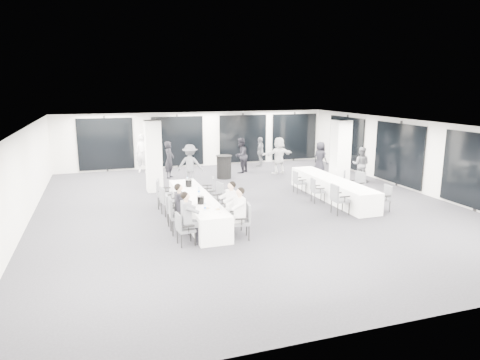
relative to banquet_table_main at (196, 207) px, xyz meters
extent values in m
cube|color=#25252A|center=(2.02, 0.92, -0.39)|extent=(14.00, 16.00, 0.02)
cube|color=white|center=(2.02, 0.92, 2.43)|extent=(14.00, 16.00, 0.02)
cube|color=silver|center=(-4.99, 0.92, 1.02)|extent=(0.02, 16.00, 2.80)
cube|color=silver|center=(9.03, 0.92, 1.02)|extent=(0.02, 16.00, 2.80)
cube|color=silver|center=(2.02, 8.93, 1.02)|extent=(14.00, 0.02, 2.80)
cube|color=silver|center=(2.02, -7.09, 1.02)|extent=(14.00, 0.02, 2.80)
cube|color=black|center=(2.02, 8.86, 0.98)|extent=(13.60, 0.06, 2.50)
cube|color=black|center=(8.96, 1.92, 0.98)|extent=(0.06, 14.00, 2.50)
cube|color=white|center=(-0.78, 4.12, 1.02)|extent=(0.60, 0.60, 2.80)
cube|color=white|center=(6.22, 1.92, 1.02)|extent=(0.60, 0.60, 2.80)
cube|color=white|center=(0.00, 0.00, 0.00)|extent=(0.90, 5.00, 0.75)
cube|color=white|center=(5.31, 0.91, 0.00)|extent=(0.90, 5.00, 0.75)
cylinder|color=black|center=(2.51, 5.58, 0.14)|extent=(0.65, 0.65, 1.03)
cylinder|color=black|center=(2.51, 5.58, 0.65)|extent=(0.75, 0.75, 0.02)
cube|color=#4C4E53|center=(-0.75, -2.12, 0.04)|extent=(0.47, 0.49, 0.07)
cube|color=#4C4E53|center=(-0.95, -2.14, 0.29)|extent=(0.10, 0.43, 0.42)
cylinder|color=black|center=(-0.95, -1.96, -0.19)|extent=(0.03, 0.03, 0.38)
cylinder|color=black|center=(-0.91, -2.33, -0.19)|extent=(0.03, 0.03, 0.38)
cylinder|color=black|center=(-0.59, -1.92, -0.19)|extent=(0.03, 0.03, 0.38)
cylinder|color=black|center=(-0.55, -2.28, -0.19)|extent=(0.03, 0.03, 0.38)
cube|color=black|center=(-0.78, -1.89, 0.20)|extent=(0.32, 0.07, 0.04)
cube|color=black|center=(-0.72, -2.35, 0.20)|extent=(0.32, 0.07, 0.04)
cube|color=#4C4E53|center=(-0.75, -1.15, 0.11)|extent=(0.52, 0.54, 0.09)
cube|color=#4C4E53|center=(-0.99, -1.14, 0.41)|extent=(0.08, 0.50, 0.50)
cylinder|color=black|center=(-0.96, -0.92, -0.15)|extent=(0.04, 0.04, 0.45)
cylinder|color=black|center=(-0.97, -1.36, -0.15)|extent=(0.04, 0.04, 0.45)
cylinder|color=black|center=(-0.53, -0.94, -0.15)|extent=(0.04, 0.04, 0.45)
cylinder|color=black|center=(-0.54, -1.37, -0.15)|extent=(0.04, 0.04, 0.45)
cube|color=black|center=(-0.74, -0.88, 0.30)|extent=(0.37, 0.06, 0.04)
cube|color=black|center=(-0.76, -1.42, 0.30)|extent=(0.37, 0.06, 0.04)
cube|color=#4C4E53|center=(-0.75, -0.32, 0.06)|extent=(0.49, 0.51, 0.08)
cube|color=#4C4E53|center=(-0.96, -0.30, 0.33)|extent=(0.10, 0.45, 0.45)
cylinder|color=black|center=(-0.93, -0.10, -0.18)|extent=(0.04, 0.04, 0.40)
cylinder|color=black|center=(-0.96, -0.49, -0.18)|extent=(0.04, 0.04, 0.40)
cylinder|color=black|center=(-0.54, -0.14, -0.18)|extent=(0.04, 0.04, 0.40)
cylinder|color=black|center=(-0.57, -0.53, -0.18)|extent=(0.04, 0.04, 0.40)
cube|color=black|center=(-0.73, -0.07, 0.23)|extent=(0.33, 0.07, 0.04)
cube|color=black|center=(-0.77, -0.56, 0.23)|extent=(0.33, 0.07, 0.04)
cube|color=#4C4E53|center=(-0.75, 0.69, 0.06)|extent=(0.52, 0.54, 0.08)
cube|color=#4C4E53|center=(-0.96, 0.65, 0.33)|extent=(0.13, 0.45, 0.45)
cylinder|color=black|center=(-0.97, 0.85, -0.18)|extent=(0.04, 0.04, 0.40)
cylinder|color=black|center=(-0.91, 0.46, -0.18)|extent=(0.04, 0.04, 0.40)
cylinder|color=black|center=(-0.59, 0.91, -0.18)|extent=(0.04, 0.04, 0.40)
cylinder|color=black|center=(-0.53, 0.53, -0.18)|extent=(0.04, 0.04, 0.40)
cube|color=black|center=(-0.79, 0.93, 0.23)|extent=(0.33, 0.09, 0.04)
cube|color=black|center=(-0.71, 0.45, 0.23)|extent=(0.33, 0.09, 0.04)
cube|color=#4C4E53|center=(-0.75, 1.57, 0.09)|extent=(0.58, 0.60, 0.08)
cube|color=#4C4E53|center=(-0.97, 1.63, 0.37)|extent=(0.17, 0.48, 0.48)
cylinder|color=black|center=(-0.90, 1.82, -0.16)|extent=(0.04, 0.04, 0.42)
cylinder|color=black|center=(-1.00, 1.42, -0.16)|extent=(0.04, 0.04, 0.42)
cylinder|color=black|center=(-0.50, 1.72, -0.16)|extent=(0.04, 0.04, 0.42)
cylinder|color=black|center=(-0.60, 1.32, -0.16)|extent=(0.04, 0.04, 0.42)
cube|color=black|center=(-0.69, 1.82, 0.27)|extent=(0.35, 0.12, 0.04)
cube|color=black|center=(-0.81, 1.32, 0.27)|extent=(0.35, 0.12, 0.04)
cube|color=#4C4E53|center=(0.75, -2.12, 0.09)|extent=(0.55, 0.57, 0.08)
cube|color=#4C4E53|center=(0.97, -2.16, 0.36)|extent=(0.14, 0.48, 0.47)
cylinder|color=black|center=(0.92, -2.35, -0.16)|extent=(0.04, 0.04, 0.42)
cylinder|color=black|center=(0.99, -1.95, -0.16)|extent=(0.04, 0.04, 0.42)
cylinder|color=black|center=(0.51, -2.28, -0.16)|extent=(0.04, 0.04, 0.42)
cylinder|color=black|center=(0.58, -1.88, -0.16)|extent=(0.04, 0.04, 0.42)
cube|color=black|center=(0.71, -2.37, 0.26)|extent=(0.35, 0.10, 0.04)
cube|color=black|center=(0.79, -1.86, 0.26)|extent=(0.35, 0.10, 0.04)
cube|color=#4C4E53|center=(0.75, -1.34, 0.08)|extent=(0.53, 0.55, 0.08)
cube|color=#4C4E53|center=(0.97, -1.31, 0.36)|extent=(0.12, 0.47, 0.47)
cylinder|color=black|center=(0.98, -1.51, -0.17)|extent=(0.04, 0.04, 0.42)
cylinder|color=black|center=(0.92, -1.11, -0.17)|extent=(0.04, 0.04, 0.42)
cylinder|color=black|center=(0.58, -1.57, -0.17)|extent=(0.04, 0.04, 0.42)
cylinder|color=black|center=(0.52, -1.16, -0.17)|extent=(0.04, 0.04, 0.42)
cube|color=black|center=(0.78, -1.59, 0.26)|extent=(0.35, 0.09, 0.04)
cube|color=black|center=(0.72, -1.09, 0.26)|extent=(0.35, 0.09, 0.04)
cube|color=#4C4E53|center=(0.75, -0.25, 0.03)|extent=(0.49, 0.51, 0.07)
cube|color=#4C4E53|center=(0.95, -0.21, 0.28)|extent=(0.14, 0.42, 0.42)
cylinder|color=black|center=(0.96, -0.39, -0.19)|extent=(0.03, 0.03, 0.37)
cylinder|color=black|center=(0.89, -0.04, -0.19)|extent=(0.03, 0.03, 0.37)
cylinder|color=black|center=(0.61, -0.47, -0.19)|extent=(0.03, 0.03, 0.37)
cylinder|color=black|center=(0.54, -0.11, -0.19)|extent=(0.03, 0.03, 0.37)
cube|color=black|center=(0.79, -0.47, 0.19)|extent=(0.31, 0.10, 0.04)
cube|color=black|center=(0.71, -0.03, 0.19)|extent=(0.31, 0.10, 0.04)
cube|color=#4C4E53|center=(0.75, 0.68, 0.08)|extent=(0.54, 0.55, 0.08)
cube|color=#4C4E53|center=(0.97, 0.72, 0.35)|extent=(0.14, 0.46, 0.46)
cylinder|color=black|center=(0.98, 0.52, -0.17)|extent=(0.04, 0.04, 0.41)
cylinder|color=black|center=(0.91, 0.91, -0.17)|extent=(0.04, 0.04, 0.41)
cylinder|color=black|center=(0.59, 0.44, -0.17)|extent=(0.04, 0.04, 0.41)
cylinder|color=black|center=(0.52, 0.84, -0.17)|extent=(0.04, 0.04, 0.41)
cube|color=black|center=(0.79, 0.43, 0.25)|extent=(0.34, 0.10, 0.04)
cube|color=black|center=(0.71, 0.92, 0.25)|extent=(0.34, 0.10, 0.04)
cube|color=#4C4E53|center=(0.75, 1.64, 0.07)|extent=(0.56, 0.57, 0.08)
cube|color=#4C4E53|center=(0.96, 1.58, 0.34)|extent=(0.17, 0.46, 0.46)
cylinder|color=black|center=(0.90, 1.39, -0.17)|extent=(0.04, 0.04, 0.41)
cylinder|color=black|center=(0.99, 1.78, -0.17)|extent=(0.04, 0.04, 0.41)
cylinder|color=black|center=(0.51, 1.49, -0.17)|extent=(0.04, 0.04, 0.41)
cylinder|color=black|center=(0.60, 1.88, -0.17)|extent=(0.04, 0.04, 0.41)
cube|color=black|center=(0.69, 1.39, 0.24)|extent=(0.34, 0.12, 0.04)
cube|color=black|center=(0.81, 1.88, 0.24)|extent=(0.34, 0.12, 0.04)
cube|color=#4C4E53|center=(4.56, -0.95, 0.09)|extent=(0.49, 0.51, 0.08)
cube|color=#4C4E53|center=(4.33, -0.94, 0.37)|extent=(0.07, 0.48, 0.48)
cylinder|color=black|center=(4.35, -0.74, -0.16)|extent=(0.04, 0.04, 0.43)
cylinder|color=black|center=(4.34, -1.15, -0.16)|extent=(0.04, 0.04, 0.43)
cylinder|color=black|center=(4.77, -0.74, -0.16)|extent=(0.04, 0.04, 0.43)
cylinder|color=black|center=(4.76, -1.16, -0.16)|extent=(0.04, 0.04, 0.43)
cube|color=black|center=(4.56, -0.69, 0.27)|extent=(0.35, 0.05, 0.04)
cube|color=black|center=(4.55, -1.21, 0.27)|extent=(0.35, 0.05, 0.04)
cube|color=#4C4E53|center=(4.56, 0.56, 0.04)|extent=(0.49, 0.50, 0.07)
cube|color=#4C4E53|center=(4.36, 0.59, 0.28)|extent=(0.12, 0.42, 0.42)
cylinder|color=black|center=(4.40, 0.77, -0.19)|extent=(0.03, 0.03, 0.38)
cylinder|color=black|center=(4.35, 0.41, -0.19)|extent=(0.03, 0.03, 0.38)
cylinder|color=black|center=(4.77, 0.71, -0.19)|extent=(0.03, 0.03, 0.38)
cylinder|color=black|center=(4.71, 0.35, -0.19)|extent=(0.03, 0.03, 0.38)
cube|color=black|center=(4.59, 0.78, 0.19)|extent=(0.31, 0.09, 0.04)
cube|color=black|center=(4.52, 0.33, 0.19)|extent=(0.31, 0.09, 0.04)
cube|color=#4C4E53|center=(4.56, 2.03, 0.03)|extent=(0.43, 0.45, 0.07)
cube|color=#4C4E53|center=(4.36, 2.04, 0.28)|extent=(0.07, 0.42, 0.42)
cylinder|color=black|center=(4.38, 2.22, -0.19)|extent=(0.03, 0.03, 0.37)
cylinder|color=black|center=(4.37, 1.85, -0.19)|extent=(0.03, 0.03, 0.37)
cylinder|color=black|center=(4.74, 2.21, -0.19)|extent=(0.03, 0.03, 0.37)
cylinder|color=black|center=(4.73, 1.84, -0.19)|extent=(0.03, 0.03, 0.37)
cube|color=black|center=(4.56, 2.26, 0.19)|extent=(0.31, 0.05, 0.04)
cube|color=black|center=(4.55, 1.80, 0.19)|extent=(0.31, 0.05, 0.04)
cube|color=#4C4E53|center=(6.06, -1.08, 0.04)|extent=(0.45, 0.47, 0.07)
cube|color=#4C4E53|center=(6.26, -1.10, 0.29)|extent=(0.08, 0.43, 0.42)
cylinder|color=black|center=(6.23, -1.28, -0.19)|extent=(0.03, 0.03, 0.38)
cylinder|color=black|center=(6.25, -0.91, -0.19)|extent=(0.03, 0.03, 0.38)
cylinder|color=black|center=(5.86, -1.25, -0.19)|extent=(0.03, 0.03, 0.38)
cylinder|color=black|center=(5.89, -0.89, -0.19)|extent=(0.03, 0.03, 0.38)
cube|color=black|center=(6.04, -1.31, 0.19)|extent=(0.31, 0.06, 0.04)
cube|color=black|center=(6.07, -0.85, 0.19)|extent=(0.31, 0.06, 0.04)
cube|color=#4C4E53|center=(6.06, 0.51, 0.10)|extent=(0.57, 0.59, 0.08)
cube|color=#4C4E53|center=(6.29, 0.55, 0.39)|extent=(0.15, 0.49, 0.49)
cylinder|color=black|center=(6.30, 0.34, -0.16)|extent=(0.04, 0.04, 0.44)
cylinder|color=black|center=(6.23, 0.76, -0.16)|extent=(0.04, 0.04, 0.44)
cylinder|color=black|center=(5.88, 0.26, -0.16)|extent=(0.04, 0.04, 0.44)
cylinder|color=black|center=(5.81, 0.68, -0.16)|extent=(0.04, 0.04, 0.44)
cube|color=black|center=(6.10, 0.25, 0.28)|extent=(0.36, 0.11, 0.04)
cube|color=black|center=(6.01, 0.77, 0.28)|extent=(0.36, 0.11, 0.04)
cube|color=#4C4E53|center=(6.06, 1.79, 0.04)|extent=(0.45, 0.47, 0.07)
cube|color=#4C4E53|center=(6.26, 1.80, 0.28)|extent=(0.09, 0.42, 0.42)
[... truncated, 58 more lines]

